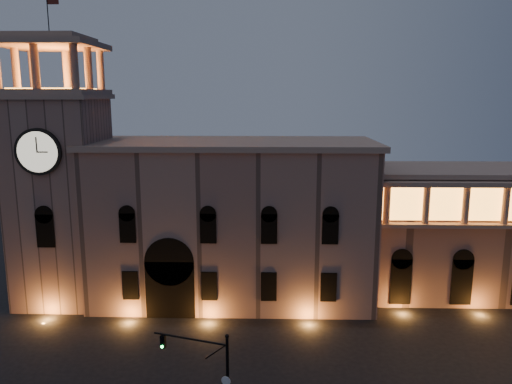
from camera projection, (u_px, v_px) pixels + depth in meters
government_building at (232, 221)px, 55.06m from camera, size 30.80×12.80×17.60m
clock_tower at (61, 188)px, 53.86m from camera, size 9.80×9.80×32.40m
traffic_light at (214, 383)px, 32.47m from camera, size 5.31×1.94×7.59m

